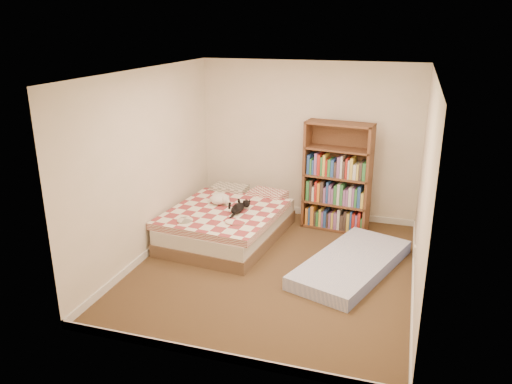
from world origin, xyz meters
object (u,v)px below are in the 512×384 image
(bed, at_px, (229,221))
(white_dog, at_px, (220,199))
(bookshelf, at_px, (336,191))
(floor_mattress, at_px, (351,264))
(black_cat, at_px, (239,207))

(bed, bearing_deg, white_dog, 163.10)
(bookshelf, bearing_deg, white_dog, -147.17)
(bookshelf, height_order, floor_mattress, bookshelf)
(bed, xyz_separation_m, bookshelf, (1.45, 0.82, 0.35))
(bed, distance_m, black_cat, 0.39)
(floor_mattress, bearing_deg, bookshelf, 126.73)
(bookshelf, bearing_deg, floor_mattress, -64.95)
(black_cat, bearing_deg, bookshelf, 58.45)
(floor_mattress, relative_size, white_dog, 5.04)
(bed, relative_size, floor_mattress, 1.12)
(bed, height_order, white_dog, white_dog)
(black_cat, xyz_separation_m, white_dog, (-0.36, 0.21, 0.02))
(bed, xyz_separation_m, floor_mattress, (1.88, -0.52, -0.16))
(white_dog, bearing_deg, bed, -40.70)
(bed, relative_size, black_cat, 3.51)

